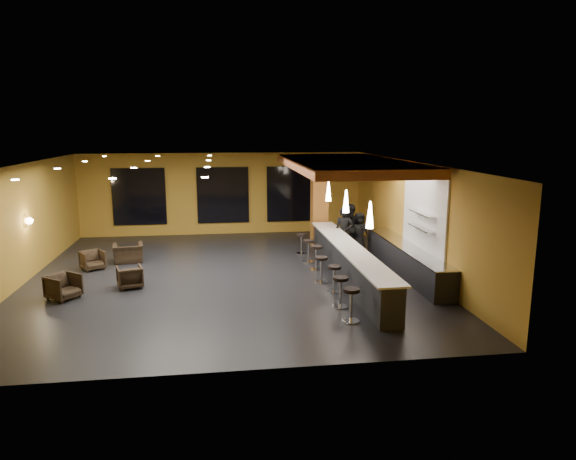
{
  "coord_description": "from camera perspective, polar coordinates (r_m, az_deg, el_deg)",
  "views": [
    {
      "loc": [
        -0.24,
        -15.61,
        4.57
      ],
      "look_at": [
        2.0,
        0.5,
        1.3
      ],
      "focal_mm": 32.0,
      "sensor_mm": 36.0,
      "label": 1
    }
  ],
  "objects": [
    {
      "name": "bar_top",
      "position": [
        15.53,
        6.81,
        -1.91
      ],
      "size": [
        0.78,
        8.1,
        0.05
      ],
      "primitive_type": "cube",
      "color": "silver",
      "rests_on": "bar_counter"
    },
    {
      "name": "wall_back",
      "position": [
        22.34,
        -7.25,
        4.02
      ],
      "size": [
        12.0,
        0.1,
        3.5
      ],
      "primitive_type": "cube",
      "color": "#A97C26",
      "rests_on": "floor"
    },
    {
      "name": "window_left",
      "position": [
        22.48,
        -16.21,
        3.58
      ],
      "size": [
        2.2,
        0.06,
        2.4
      ],
      "primitive_type": "cube",
      "color": "black",
      "rests_on": "wall_back"
    },
    {
      "name": "armchair_a",
      "position": [
        15.19,
        -23.69,
        -5.79
      ],
      "size": [
        1.04,
        1.03,
        0.68
      ],
      "primitive_type": "imported",
      "rotation": [
        0.0,
        0.0,
        0.92
      ],
      "color": "black",
      "rests_on": "floor"
    },
    {
      "name": "bar_stool_0",
      "position": [
        12.38,
        7.05,
        -7.78
      ],
      "size": [
        0.42,
        0.42,
        0.83
      ],
      "rotation": [
        0.0,
        0.0,
        0.39
      ],
      "color": "silver",
      "rests_on": "floor"
    },
    {
      "name": "staff_b",
      "position": [
        18.8,
        7.04,
        0.09
      ],
      "size": [
        1.08,
        0.97,
        1.85
      ],
      "primitive_type": "imported",
      "rotation": [
        0.0,
        0.0,
        -0.35
      ],
      "color": "black",
      "rests_on": "floor"
    },
    {
      "name": "window_right",
      "position": [
        22.48,
        0.45,
        4.03
      ],
      "size": [
        2.2,
        0.06,
        2.4
      ],
      "primitive_type": "cube",
      "color": "black",
      "rests_on": "wall_back"
    },
    {
      "name": "wall_shelf_upper",
      "position": [
        15.84,
        14.7,
        1.83
      ],
      "size": [
        0.3,
        1.5,
        0.03
      ],
      "primitive_type": "cube",
      "color": "silver",
      "rests_on": "wall_right"
    },
    {
      "name": "armchair_c",
      "position": [
        17.91,
        -20.9,
        -3.15
      ],
      "size": [
        0.93,
        0.93,
        0.62
      ],
      "primitive_type": "imported",
      "rotation": [
        0.0,
        0.0,
        0.56
      ],
      "color": "black",
      "rests_on": "floor"
    },
    {
      "name": "wood_soffit",
      "position": [
        17.19,
        6.44,
        7.26
      ],
      "size": [
        3.6,
        8.0,
        0.28
      ],
      "primitive_type": "cube",
      "color": "#BD6437",
      "rests_on": "ceiling"
    },
    {
      "name": "prep_top",
      "position": [
        16.63,
        13.04,
        -1.73
      ],
      "size": [
        0.72,
        6.0,
        0.03
      ],
      "primitive_type": "cube",
      "color": "silver",
      "rests_on": "prep_counter"
    },
    {
      "name": "wall_front",
      "position": [
        9.5,
        -6.15,
        -5.98
      ],
      "size": [
        12.0,
        0.1,
        3.5
      ],
      "primitive_type": "cube",
      "color": "#A97C26",
      "rests_on": "floor"
    },
    {
      "name": "bar_stool_6",
      "position": [
        18.77,
        1.52,
        -1.23
      ],
      "size": [
        0.38,
        0.38,
        0.75
      ],
      "rotation": [
        0.0,
        0.0,
        0.11
      ],
      "color": "silver",
      "rests_on": "floor"
    },
    {
      "name": "armchair_b",
      "position": [
        15.57,
        -17.17,
        -5.0
      ],
      "size": [
        0.85,
        0.86,
        0.64
      ],
      "primitive_type": "imported",
      "rotation": [
        0.0,
        0.0,
        3.43
      ],
      "color": "black",
      "rests_on": "floor"
    },
    {
      "name": "bar_stool_3",
      "position": [
        15.32,
        3.72,
        -4.03
      ],
      "size": [
        0.4,
        0.4,
        0.79
      ],
      "rotation": [
        0.0,
        0.0,
        0.26
      ],
      "color": "silver",
      "rests_on": "floor"
    },
    {
      "name": "bar_counter",
      "position": [
        15.66,
        6.76,
        -3.78
      ],
      "size": [
        0.6,
        8.0,
        1.0
      ],
      "primitive_type": "cube",
      "color": "black",
      "rests_on": "floor"
    },
    {
      "name": "armchair_d",
      "position": [
        18.48,
        -17.35,
        -2.45
      ],
      "size": [
        1.12,
        1.02,
        0.64
      ],
      "primitive_type": "imported",
      "rotation": [
        0.0,
        0.0,
        3.31
      ],
      "color": "black",
      "rests_on": "floor"
    },
    {
      "name": "prep_counter",
      "position": [
        16.74,
        12.98,
        -3.25
      ],
      "size": [
        0.7,
        6.0,
        0.86
      ],
      "primitive_type": "cube",
      "color": "black",
      "rests_on": "floor"
    },
    {
      "name": "wall_shelf_lower",
      "position": [
        15.91,
        14.62,
        0.24
      ],
      "size": [
        0.3,
        1.5,
        0.03
      ],
      "primitive_type": "cube",
      "color": "silver",
      "rests_on": "wall_right"
    },
    {
      "name": "tile_backsplash",
      "position": [
        16.08,
        14.88,
        1.78
      ],
      "size": [
        0.06,
        3.2,
        2.4
      ],
      "primitive_type": "cube",
      "color": "white",
      "rests_on": "wall_right"
    },
    {
      "name": "staff_a",
      "position": [
        18.3,
        6.22,
        -0.27
      ],
      "size": [
        0.77,
        0.63,
        1.8
      ],
      "primitive_type": "imported",
      "rotation": [
        0.0,
        0.0,
        -0.36
      ],
      "color": "black",
      "rests_on": "floor"
    },
    {
      "name": "ceiling",
      "position": [
        15.65,
        -7.08,
        7.54
      ],
      "size": [
        12.0,
        13.0,
        0.1
      ],
      "primitive_type": "cube",
      "color": "black"
    },
    {
      "name": "bar_stool_5",
      "position": [
        17.6,
        2.3,
        -2.02
      ],
      "size": [
        0.4,
        0.4,
        0.78
      ],
      "rotation": [
        0.0,
        0.0,
        0.3
      ],
      "color": "silver",
      "rests_on": "floor"
    },
    {
      "name": "staff_c",
      "position": [
        18.98,
        7.91,
        -0.33
      ],
      "size": [
        0.8,
        0.58,
        1.52
      ],
      "primitive_type": "imported",
      "rotation": [
        0.0,
        0.0,
        0.13
      ],
      "color": "black",
      "rests_on": "floor"
    },
    {
      "name": "bar_stool_1",
      "position": [
        13.31,
        5.85,
        -6.43
      ],
      "size": [
        0.41,
        0.41,
        0.81
      ],
      "rotation": [
        0.0,
        0.0,
        0.38
      ],
      "color": "silver",
      "rests_on": "floor"
    },
    {
      "name": "pendant_0",
      "position": [
        13.39,
        9.1,
        1.67
      ],
      "size": [
        0.2,
        0.2,
        0.7
      ],
      "primitive_type": "cone",
      "color": "white",
      "rests_on": "wood_soffit"
    },
    {
      "name": "wall_left",
      "position": [
        16.9,
        -27.89,
        0.43
      ],
      "size": [
        0.1,
        13.0,
        3.5
      ],
      "primitive_type": "cube",
      "color": "#A97C26",
      "rests_on": "floor"
    },
    {
      "name": "column",
      "position": [
        19.81,
        3.5,
        3.16
      ],
      "size": [
        0.6,
        0.6,
        3.5
      ],
      "primitive_type": "cube",
      "color": "#975921",
      "rests_on": "floor"
    },
    {
      "name": "wall_sconce",
      "position": [
        17.3,
        -26.83,
        0.92
      ],
      "size": [
        0.22,
        0.22,
        0.22
      ],
      "primitive_type": "sphere",
      "color": "#FFE5B2",
      "rests_on": "wall_left"
    },
    {
      "name": "pendant_2",
      "position": [
        18.17,
        4.52,
        4.31
      ],
      "size": [
        0.2,
        0.2,
        0.7
      ],
      "primitive_type": "cone",
      "color": "white",
      "rests_on": "wood_soffit"
    },
    {
      "name": "bar_stool_4",
      "position": [
        16.66,
        3.18,
        -2.74
      ],
      "size": [
        0.41,
        0.41,
        0.81
      ],
      "rotation": [
        0.0,
        0.0,
        -0.02
      ],
      "color": "silver",
      "rests_on": "floor"
    },
    {
      "name": "bar_stool_2",
      "position": [
        14.48,
        5.16,
        -5.05
      ],
      "size": [
        0.39,
        0.39,
        0.77
      ],
      "rotation": [
        0.0,
        0.0,
        0.15
      ],
      "color": "silver",
      "rests_on": "floor"
    },
    {
      "name": "floor",
      "position": [
        16.29,
        -6.77,
        -5.2
      ],
      "size": [
        12.0,
        13.0,
        0.1
      ],
      "primitive_type": "cube",
      "color": "black",
      "rests_on": "ground"
    },
    {
      "name": "wall_right",
      "position": [
        17.07,
        13.84,
        1.52
      ],
      "size": [
        0.1,
        13.0,
        3.5
      ],
      "primitive_type": "cube",
      "color": "#A97C26",
      "rests_on": "floor"
    },
    {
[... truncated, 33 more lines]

